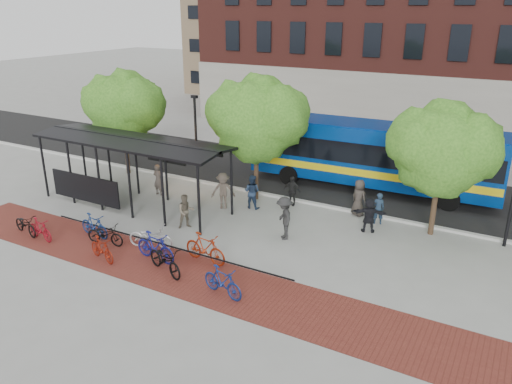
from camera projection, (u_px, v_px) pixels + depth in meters
The scene contains 30 objects.
ground at pixel (279, 233), 22.52m from camera, with size 160.00×160.00×0.00m, color #9E9E99.
asphalt_street at pixel (340, 182), 29.06m from camera, with size 160.00×8.00×0.01m, color black.
curb at pixel (313, 204), 25.77m from camera, with size 160.00×0.25×0.12m, color #B7B7B2.
brick_strip at pixel (175, 271), 19.34m from camera, with size 24.00×3.00×0.01m, color maroon.
bike_rack_rail at pixel (163, 254), 20.67m from camera, with size 12.00×0.05×0.95m, color black.
bus_shelter at pixel (129, 148), 24.79m from camera, with size 10.60×3.07×3.60m.
tree_a at pixel (124, 104), 29.21m from camera, with size 4.90×4.00×6.18m.
tree_b at pixel (258, 116), 25.02m from camera, with size 5.15×4.20×6.47m.
tree_c at pixel (444, 147), 21.06m from camera, with size 4.66×3.80×5.92m.
lamp_post_left at pixel (196, 138), 27.70m from camera, with size 0.35×0.20×5.12m.
bus at pixel (373, 152), 27.40m from camera, with size 13.68×3.68×3.66m.
bike_0 at pixel (25, 224), 22.30m from camera, with size 0.63×1.80×0.95m, color black.
bike_1 at pixel (40, 229), 21.79m from camera, with size 0.46×1.63×0.98m, color maroon.
bike_3 at pixel (94, 226), 22.05m from camera, with size 0.50×1.77×1.06m, color navy.
bike_4 at pixel (105, 234), 21.34m from camera, with size 0.62×1.79×0.94m, color black.
bike_5 at pixel (102, 249), 20.01m from camera, with size 0.47×1.66×1.00m, color maroon.
bike_6 at pixel (151, 237), 21.03m from camera, with size 0.69×1.97×1.03m, color #B8B8BB.
bike_7 at pixel (155, 247), 19.94m from camera, with size 0.57×2.01×1.21m, color navy.
bike_8 at pixel (165, 260), 19.02m from camera, with size 0.73×2.11×1.11m, color black.
bike_9 at pixel (205, 248), 19.82m from camera, with size 0.57×2.03×1.22m, color #96280D.
bike_11 at pixel (223, 282), 17.53m from camera, with size 0.52×1.83×1.10m, color navy.
pedestrian_1 at pixel (158, 180), 26.87m from camera, with size 0.63×0.41×1.72m, color #48403A.
pedestrian_2 at pixel (252, 192), 25.09m from camera, with size 0.85×0.66×1.75m, color #1F2F48.
pedestrian_3 at pixel (223, 191), 25.03m from camera, with size 1.21×0.70×1.87m, color #4F443A.
pedestrian_4 at pixel (292, 191), 25.51m from camera, with size 0.91×0.38×1.56m, color black.
pedestrian_5 at pixel (369, 215), 22.43m from camera, with size 1.53×0.49×1.65m, color black.
pedestrian_6 at pixel (359, 198), 24.20m from camera, with size 0.89×0.58×1.82m, color #3A342E.
pedestrian_7 at pixel (378, 208), 23.27m from camera, with size 0.56×0.37×1.55m, color #1F3349.
pedestrian_8 at pixel (186, 211), 22.84m from camera, with size 0.79×0.61×1.62m, color #645A4A.
pedestrian_9 at pixel (284, 218), 21.70m from camera, with size 1.26×0.72×1.95m, color #262626.
Camera 1 is at (9.08, -18.34, 9.64)m, focal length 35.00 mm.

